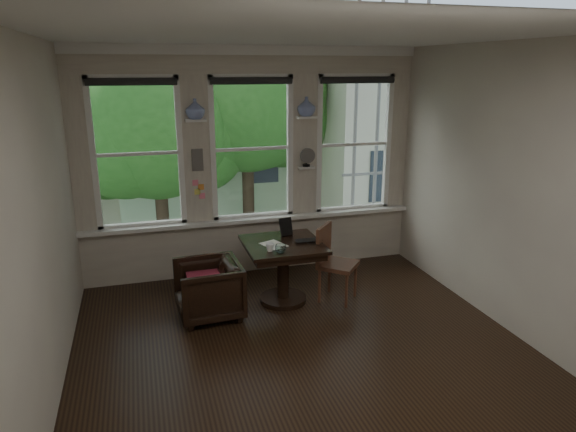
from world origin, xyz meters
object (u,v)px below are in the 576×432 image
object	(u,v)px
laptop	(310,242)
table	(283,272)
armchair_left	(209,290)
mug	(270,247)
side_chair_right	(338,264)

from	to	relation	value
laptop	table	bearing A→B (deg)	163.33
armchair_left	mug	distance (m)	0.84
mug	armchair_left	bearing A→B (deg)	172.24
table	side_chair_right	world-z (taller)	side_chair_right
table	laptop	distance (m)	0.50
armchair_left	table	bearing A→B (deg)	95.46
laptop	mug	size ratio (longest dim) A/B	3.23
mug	side_chair_right	bearing A→B (deg)	6.27
table	mug	world-z (taller)	mug
side_chair_right	mug	distance (m)	0.94
table	side_chair_right	xyz separation A→B (m)	(0.65, -0.13, 0.09)
table	laptop	bearing A→B (deg)	-17.27
armchair_left	side_chair_right	distance (m)	1.57
armchair_left	laptop	xyz separation A→B (m)	(1.21, 0.04, 0.44)
table	side_chair_right	distance (m)	0.67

